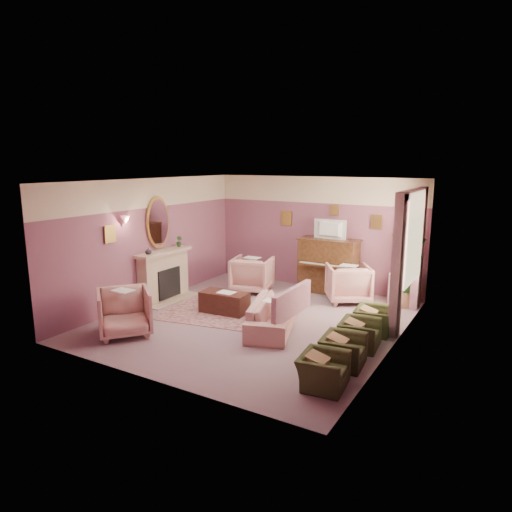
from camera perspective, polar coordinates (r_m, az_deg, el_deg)
The scene contains 48 objects.
floor at distance 9.35m, azimuth -0.12°, elevation -8.02°, with size 5.50×6.00×0.01m, color gray.
ceiling at distance 8.81m, azimuth -0.12°, elevation 9.38°, with size 5.50×6.00×0.01m, color beige.
wall_back at distance 11.62m, azimuth 7.43°, elevation 2.92°, with size 5.50×0.02×2.80m, color #704861.
wall_front at distance 6.64m, azimuth -13.43°, elevation -3.97°, with size 5.50×0.02×2.80m, color #704861.
wall_left at distance 10.62m, azimuth -13.01°, elevation 1.88°, with size 0.02×6.00×2.80m, color #704861.
wall_right at distance 7.97m, azimuth 17.17°, elevation -1.56°, with size 0.02×6.00×2.80m, color #704861.
picture_rail_band at distance 11.50m, azimuth 7.55°, elevation 8.21°, with size 5.50×0.01×0.65m, color beige.
stripe_panel at distance 9.29m, azimuth 18.84°, elevation -1.89°, with size 0.01×3.00×2.15m, color #B0BD9D.
fireplace_surround at distance 10.83m, azimuth -11.47°, elevation -2.46°, with size 0.30×1.40×1.10m, color tan.
fireplace_inset at distance 10.80m, azimuth -11.04°, elevation -3.30°, with size 0.18×0.72×0.68m, color black.
fire_ember at distance 10.82m, azimuth -10.84°, elevation -4.25°, with size 0.06×0.54×0.10m, color #E86500.
mantel_shelf at distance 10.69m, azimuth -11.47°, elevation 0.48°, with size 0.40×1.55×0.07m, color tan.
hearth at distance 10.84m, azimuth -10.56°, elevation -5.36°, with size 0.55×1.50×0.02m, color tan.
mirror_frame at distance 10.67m, azimuth -12.18°, elevation 4.14°, with size 0.04×0.72×1.20m, color #B99843.
mirror_glass at distance 10.65m, azimuth -12.08°, elevation 4.13°, with size 0.01×0.60×1.06m, color white.
sconce_shade at distance 9.85m, azimuth -16.01°, elevation 4.39°, with size 0.20×0.20×0.16m, color #EE847F.
piano at distance 11.29m, azimuth 9.02°, elevation -1.27°, with size 1.40×0.60×1.30m, color #432814.
piano_keyshelf at distance 10.95m, azimuth 8.36°, elevation -1.27°, with size 1.30×0.12×0.06m, color #432814.
piano_keys at distance 10.94m, azimuth 8.37°, elevation -1.07°, with size 1.20×0.08×0.02m, color beige.
piano_top at distance 11.16m, azimuth 9.13°, elevation 2.03°, with size 1.45×0.65×0.04m, color #432814.
television at distance 11.07m, azimuth 9.09°, elevation 3.48°, with size 0.80×0.12×0.48m, color black.
print_back_left at distance 11.87m, azimuth 3.83°, elevation 4.73°, with size 0.30×0.03×0.38m, color #B99843.
print_back_right at distance 11.03m, azimuth 14.84°, elevation 4.14°, with size 0.26×0.03×0.34m, color #B99843.
print_back_mid at distance 11.32m, azimuth 9.77°, elevation 5.68°, with size 0.22×0.03×0.26m, color #B99843.
print_left_wall at distance 9.72m, azimuth -17.78°, elevation 2.64°, with size 0.03×0.28×0.36m, color #B99843.
window_blind at distance 9.42m, azimuth 19.20°, elevation 2.15°, with size 0.03×1.40×1.80m, color beige.
curtain_left at distance 8.62m, azimuth 17.28°, elevation -1.27°, with size 0.16×0.34×2.60m, color #A36676.
curtain_right at distance 10.39m, azimuth 19.64°, elevation 0.72°, with size 0.16×0.34×2.60m, color #A36676.
pelmet at distance 9.34m, azimuth 19.07°, elevation 7.41°, with size 0.16×2.20×0.16m, color #A36676.
mantel_plant at distance 11.06m, azimuth -9.57°, elevation 1.82°, with size 0.16×0.16×0.28m, color #275321.
mantel_vase at distance 10.30m, azimuth -13.30°, elevation 0.61°, with size 0.16×0.16×0.16m, color beige.
area_rug at distance 9.81m, azimuth -4.05°, elevation -7.06°, with size 2.50×1.80×0.01m, color #956363.
coffee_table at distance 9.76m, azimuth -3.96°, elevation -5.80°, with size 1.00×0.50×0.45m, color #3B1C14.
table_paper at distance 9.67m, azimuth -3.73°, elevation -4.55°, with size 0.35×0.28×0.01m, color silver.
sofa at distance 8.78m, azimuth 2.16°, elevation -6.67°, with size 0.65×1.94×0.78m, color tan.
sofa_throw at distance 8.54m, azimuth 4.55°, elevation -5.75°, with size 0.10×1.47×0.54m, color #A36676.
floral_armchair_left at distance 11.25m, azimuth -0.49°, elevation -2.07°, with size 0.92×0.92×0.96m, color tan.
floral_armchair_right at distance 10.63m, azimuth 11.46°, elevation -3.12°, with size 0.92×0.92×0.96m, color tan.
floral_armchair_front at distance 8.80m, azimuth -16.16°, elevation -6.49°, with size 0.92×0.92×0.96m, color tan.
olive_chair_a at distance 6.73m, azimuth 8.41°, elevation -13.37°, with size 0.52×0.74×0.64m, color #383F1F.
olive_chair_b at distance 7.44m, azimuth 10.84°, elevation -10.95°, with size 0.52×0.74×0.64m, color #383F1F.
olive_chair_c at distance 8.16m, azimuth 12.82°, elevation -8.95°, with size 0.52×0.74×0.64m, color #383F1F.
olive_chair_d at distance 8.90m, azimuth 14.45°, elevation -7.26°, with size 0.52×0.74×0.64m, color #383F1F.
side_table at distance 10.74m, azimuth 17.57°, elevation -4.00°, with size 0.52×0.52×0.70m, color white.
side_plant_big at distance 10.62m, azimuth 17.74°, elevation -1.30°, with size 0.30×0.30×0.34m, color #275321.
side_plant_small at distance 10.50m, azimuth 18.24°, elevation -1.64°, with size 0.16×0.16×0.28m, color #275321.
palm_pot at distance 10.66m, azimuth 18.00°, elevation -5.16°, with size 0.34×0.34×0.34m, color brown.
palm_plant at distance 10.44m, azimuth 18.31°, elevation -0.48°, with size 0.76×0.76×1.44m, color #275321.
Camera 1 is at (4.48, -7.58, 3.16)m, focal length 32.00 mm.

